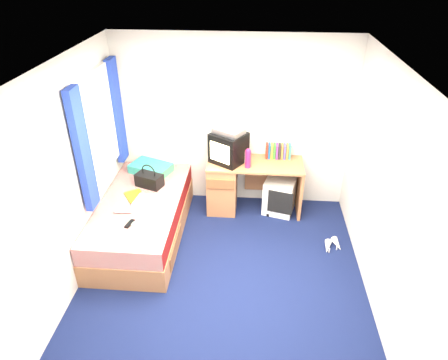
# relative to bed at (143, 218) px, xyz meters

# --- Properties ---
(ground) EXTENTS (3.40, 3.40, 0.00)m
(ground) POSITION_rel_bed_xyz_m (1.10, -0.70, -0.27)
(ground) COLOR #0C1438
(ground) RESTS_ON ground
(room_shell) EXTENTS (3.40, 3.40, 3.40)m
(room_shell) POSITION_rel_bed_xyz_m (1.10, -0.70, 1.18)
(room_shell) COLOR white
(room_shell) RESTS_ON ground
(bed) EXTENTS (1.01, 2.00, 0.54)m
(bed) POSITION_rel_bed_xyz_m (0.00, 0.00, 0.00)
(bed) COLOR #AD7248
(bed) RESTS_ON ground
(pillow) EXTENTS (0.64, 0.52, 0.12)m
(pillow) POSITION_rel_bed_xyz_m (-0.03, 0.73, 0.33)
(pillow) COLOR #1B6DB5
(pillow) RESTS_ON bed
(desk) EXTENTS (1.30, 0.55, 0.75)m
(desk) POSITION_rel_bed_xyz_m (1.15, 0.74, 0.14)
(desk) COLOR #AD7248
(desk) RESTS_ON ground
(storage_cube) EXTENTS (0.49, 0.49, 0.50)m
(storage_cube) POSITION_rel_bed_xyz_m (1.78, 0.71, -0.02)
(storage_cube) COLOR white
(storage_cube) RESTS_ON ground
(crt_tv) EXTENTS (0.56, 0.55, 0.41)m
(crt_tv) POSITION_rel_bed_xyz_m (1.06, 0.74, 0.69)
(crt_tv) COLOR black
(crt_tv) RESTS_ON desk
(vcr) EXTENTS (0.46, 0.43, 0.07)m
(vcr) POSITION_rel_bed_xyz_m (1.06, 0.74, 0.93)
(vcr) COLOR #AEADB0
(vcr) RESTS_ON crt_tv
(book_row) EXTENTS (0.34, 0.13, 0.20)m
(book_row) POSITION_rel_bed_xyz_m (1.73, 0.90, 0.58)
(book_row) COLOR maroon
(book_row) RESTS_ON desk
(picture_frame) EXTENTS (0.05, 0.12, 0.14)m
(picture_frame) POSITION_rel_bed_xyz_m (1.87, 0.92, 0.55)
(picture_frame) COLOR black
(picture_frame) RESTS_ON desk
(pink_water_bottle) EXTENTS (0.10, 0.10, 0.24)m
(pink_water_bottle) POSITION_rel_bed_xyz_m (1.32, 0.59, 0.60)
(pink_water_bottle) COLOR #D61E54
(pink_water_bottle) RESTS_ON desk
(aerosol_can) EXTENTS (0.05, 0.05, 0.17)m
(aerosol_can) POSITION_rel_bed_xyz_m (1.28, 0.73, 0.57)
(aerosol_can) COLOR white
(aerosol_can) RESTS_ON desk
(handbag) EXTENTS (0.39, 0.31, 0.32)m
(handbag) POSITION_rel_bed_xyz_m (0.04, 0.35, 0.37)
(handbag) COLOR black
(handbag) RESTS_ON bed
(towel) EXTENTS (0.36, 0.31, 0.11)m
(towel) POSITION_rel_bed_xyz_m (0.15, -0.15, 0.33)
(towel) COLOR silver
(towel) RESTS_ON bed
(magazine) EXTENTS (0.33, 0.35, 0.01)m
(magazine) POSITION_rel_bed_xyz_m (-0.09, 0.08, 0.28)
(magazine) COLOR yellow
(magazine) RESTS_ON bed
(water_bottle) EXTENTS (0.21, 0.09, 0.07)m
(water_bottle) POSITION_rel_bed_xyz_m (-0.13, -0.28, 0.31)
(water_bottle) COLOR #B4C2C6
(water_bottle) RESTS_ON bed
(colour_swatch_fan) EXTENTS (0.19, 0.20, 0.01)m
(colour_swatch_fan) POSITION_rel_bed_xyz_m (0.05, -0.50, 0.28)
(colour_swatch_fan) COLOR #FFAB38
(colour_swatch_fan) RESTS_ON bed
(remote_control) EXTENTS (0.09, 0.17, 0.02)m
(remote_control) POSITION_rel_bed_xyz_m (0.01, -0.50, 0.28)
(remote_control) COLOR black
(remote_control) RESTS_ON bed
(window_assembly) EXTENTS (0.11, 1.42, 1.40)m
(window_assembly) POSITION_rel_bed_xyz_m (-0.45, 0.20, 1.15)
(window_assembly) COLOR silver
(window_assembly) RESTS_ON room_shell
(white_heels) EXTENTS (0.27, 0.30, 0.09)m
(white_heels) POSITION_rel_bed_xyz_m (2.43, -0.08, -0.23)
(white_heels) COLOR white
(white_heels) RESTS_ON ground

